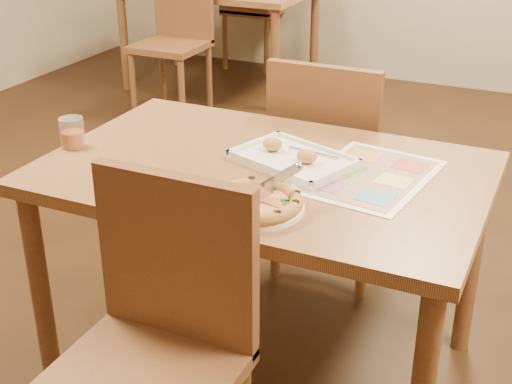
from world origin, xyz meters
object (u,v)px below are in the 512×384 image
at_px(glass_tumbler, 72,134).
at_px(menu, 369,176).
at_px(plate, 256,207).
at_px(dining_table, 264,193).
at_px(appetizer_tray, 293,160).
at_px(chair_far, 329,147).
at_px(pizza, 256,202).
at_px(pizza_cutter, 276,179).
at_px(chair_near, 159,318).
at_px(bg_chair_near, 177,25).

bearing_deg(glass_tumbler, menu, 10.48).
bearing_deg(glass_tumbler, plate, -12.54).
height_order(dining_table, appetizer_tray, appetizer_tray).
relative_size(chair_far, plate, 1.85).
distance_m(pizza, menu, 0.39).
bearing_deg(pizza, pizza_cutter, 50.63).
relative_size(dining_table, chair_near, 2.77).
xyz_separation_m(chair_far, glass_tumbler, (-0.61, -0.71, 0.20)).
bearing_deg(dining_table, pizza, -69.74).
height_order(chair_far, bg_chair_near, same).
bearing_deg(bg_chair_near, appetizer_tray, -52.08).
bearing_deg(glass_tumbler, appetizer_tray, 13.46).
distance_m(bg_chair_near, plate, 3.00).
height_order(plate, pizza_cutter, pizza_cutter).
bearing_deg(appetizer_tray, pizza, -84.58).
bearing_deg(dining_table, plate, -69.91).
xyz_separation_m(chair_near, plate, (0.10, 0.34, 0.16)).
xyz_separation_m(dining_table, appetizer_tray, (0.07, 0.06, 0.10)).
bearing_deg(appetizer_tray, bg_chair_near, 127.92).
relative_size(chair_far, pizza_cutter, 4.23).
relative_size(bg_chair_near, appetizer_tray, 1.19).
distance_m(plate, glass_tumbler, 0.73).
relative_size(chair_near, appetizer_tray, 1.19).
xyz_separation_m(bg_chair_near, pizza_cutter, (1.74, -2.43, 0.23)).
height_order(pizza, menu, pizza).
xyz_separation_m(pizza, appetizer_tray, (-0.03, 0.33, -0.01)).
xyz_separation_m(plate, pizza_cutter, (0.04, 0.04, 0.07)).
bearing_deg(dining_table, chair_near, -90.00).
height_order(chair_near, chair_far, same).
bearing_deg(chair_near, pizza, 73.07).
bearing_deg(chair_far, appetizer_tray, 97.23).
height_order(pizza, appetizer_tray, appetizer_tray).
bearing_deg(chair_near, menu, 65.35).
distance_m(chair_near, pizza_cutter, 0.46).
bearing_deg(plate, chair_near, -106.01).
bearing_deg(chair_far, dining_table, 90.00).
bearing_deg(bg_chair_near, pizza_cutter, -54.40).
bearing_deg(appetizer_tray, plate, -85.10).
distance_m(bg_chair_near, menu, 2.87).
height_order(chair_near, pizza_cutter, chair_near).
bearing_deg(menu, dining_table, -168.42).
bearing_deg(appetizer_tray, chair_far, 97.23).
xyz_separation_m(pizza_cutter, glass_tumbler, (-0.75, 0.12, -0.04)).
distance_m(plate, menu, 0.39).
bearing_deg(chair_far, pizza, 96.55).
height_order(dining_table, chair_near, chair_near).
bearing_deg(glass_tumbler, chair_far, 49.21).
height_order(bg_chair_near, glass_tumbler, bg_chair_near).
xyz_separation_m(plate, menu, (0.21, 0.33, -0.00)).
bearing_deg(menu, pizza_cutter, -120.09).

